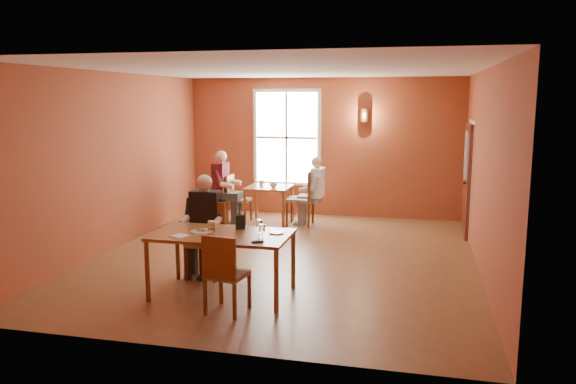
% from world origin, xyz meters
% --- Properties ---
extents(ground, '(6.00, 7.00, 0.01)m').
position_xyz_m(ground, '(0.00, 0.00, 0.00)').
color(ground, brown).
rests_on(ground, ground).
extents(wall_back, '(6.00, 0.04, 3.00)m').
position_xyz_m(wall_back, '(0.00, 3.50, 1.50)').
color(wall_back, brown).
rests_on(wall_back, ground).
extents(wall_front, '(6.00, 0.04, 3.00)m').
position_xyz_m(wall_front, '(0.00, -3.50, 1.50)').
color(wall_front, brown).
rests_on(wall_front, ground).
extents(wall_left, '(0.04, 7.00, 3.00)m').
position_xyz_m(wall_left, '(-3.00, 0.00, 1.50)').
color(wall_left, brown).
rests_on(wall_left, ground).
extents(wall_right, '(0.04, 7.00, 3.00)m').
position_xyz_m(wall_right, '(3.00, 0.00, 1.50)').
color(wall_right, brown).
rests_on(wall_right, ground).
extents(ceiling, '(6.00, 7.00, 0.04)m').
position_xyz_m(ceiling, '(0.00, 0.00, 3.00)').
color(ceiling, white).
rests_on(ceiling, wall_back).
extents(window, '(1.36, 0.10, 1.96)m').
position_xyz_m(window, '(-0.80, 3.45, 1.70)').
color(window, white).
rests_on(window, wall_back).
extents(door, '(0.12, 1.04, 2.10)m').
position_xyz_m(door, '(2.94, 2.30, 1.05)').
color(door, maroon).
rests_on(door, ground).
extents(wall_sconce, '(0.16, 0.16, 0.28)m').
position_xyz_m(wall_sconce, '(0.90, 3.40, 2.20)').
color(wall_sconce, brown).
rests_on(wall_sconce, wall_back).
extents(main_table, '(1.77, 1.00, 0.83)m').
position_xyz_m(main_table, '(-0.39, -1.88, 0.41)').
color(main_table, brown).
rests_on(main_table, ground).
extents(chair_diner_main, '(0.47, 0.47, 1.07)m').
position_xyz_m(chair_diner_main, '(-0.89, -1.23, 0.53)').
color(chair_diner_main, '#3F220C').
rests_on(chair_diner_main, ground).
extents(diner_main, '(0.56, 0.56, 1.41)m').
position_xyz_m(diner_main, '(-0.89, -1.26, 0.70)').
color(diner_main, '#432A1F').
rests_on(diner_main, ground).
extents(chair_empty, '(0.49, 0.49, 0.98)m').
position_xyz_m(chair_empty, '(-0.13, -2.43, 0.49)').
color(chair_empty, brown).
rests_on(chair_empty, ground).
extents(plate_food, '(0.36, 0.36, 0.04)m').
position_xyz_m(plate_food, '(-0.66, -1.89, 0.85)').
color(plate_food, white).
rests_on(plate_food, main_table).
extents(sandwich, '(0.11, 0.11, 0.12)m').
position_xyz_m(sandwich, '(-0.54, -1.82, 0.89)').
color(sandwich, tan).
rests_on(sandwich, main_table).
extents(goblet_a, '(0.10, 0.10, 0.20)m').
position_xyz_m(goblet_a, '(0.08, -1.76, 0.93)').
color(goblet_a, white).
rests_on(goblet_a, main_table).
extents(goblet_b, '(0.09, 0.09, 0.19)m').
position_xyz_m(goblet_b, '(0.19, -2.00, 0.93)').
color(goblet_b, white).
rests_on(goblet_b, main_table).
extents(menu_stand, '(0.13, 0.10, 0.20)m').
position_xyz_m(menu_stand, '(-0.23, -1.60, 0.93)').
color(menu_stand, black).
rests_on(menu_stand, main_table).
extents(knife, '(0.20, 0.12, 0.00)m').
position_xyz_m(knife, '(-0.43, -2.13, 0.83)').
color(knife, silver).
rests_on(knife, main_table).
extents(napkin, '(0.25, 0.25, 0.01)m').
position_xyz_m(napkin, '(-0.87, -2.13, 0.83)').
color(napkin, white).
rests_on(napkin, main_table).
extents(side_plate, '(0.23, 0.23, 0.02)m').
position_xyz_m(side_plate, '(0.30, -1.69, 0.84)').
color(side_plate, white).
rests_on(side_plate, main_table).
extents(sunglasses, '(0.15, 0.10, 0.02)m').
position_xyz_m(sunglasses, '(0.19, -2.21, 0.84)').
color(sunglasses, black).
rests_on(sunglasses, main_table).
extents(second_table, '(0.88, 0.88, 0.77)m').
position_xyz_m(second_table, '(-0.91, 2.38, 0.39)').
color(second_table, brown).
rests_on(second_table, ground).
extents(chair_diner_white, '(0.50, 0.50, 1.12)m').
position_xyz_m(chair_diner_white, '(-0.26, 2.38, 0.56)').
color(chair_diner_white, '#41250D').
rests_on(chair_diner_white, ground).
extents(diner_white, '(0.54, 0.54, 1.35)m').
position_xyz_m(diner_white, '(-0.23, 2.38, 0.68)').
color(diner_white, silver).
rests_on(diner_white, ground).
extents(chair_diner_maroon, '(0.43, 0.43, 0.98)m').
position_xyz_m(chair_diner_maroon, '(-1.56, 2.38, 0.49)').
color(chair_diner_maroon, '#401E0C').
rests_on(chair_diner_maroon, ground).
extents(diner_maroon, '(0.58, 0.58, 1.45)m').
position_xyz_m(diner_maroon, '(-1.59, 2.38, 0.72)').
color(diner_maroon, '#52110E').
rests_on(diner_maroon, ground).
extents(cup_a, '(0.17, 0.17, 0.11)m').
position_xyz_m(cup_a, '(-0.79, 2.26, 0.83)').
color(cup_a, white).
rests_on(cup_a, second_table).
extents(cup_b, '(0.13, 0.13, 0.11)m').
position_xyz_m(cup_b, '(-1.10, 2.47, 0.83)').
color(cup_b, white).
rests_on(cup_b, second_table).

